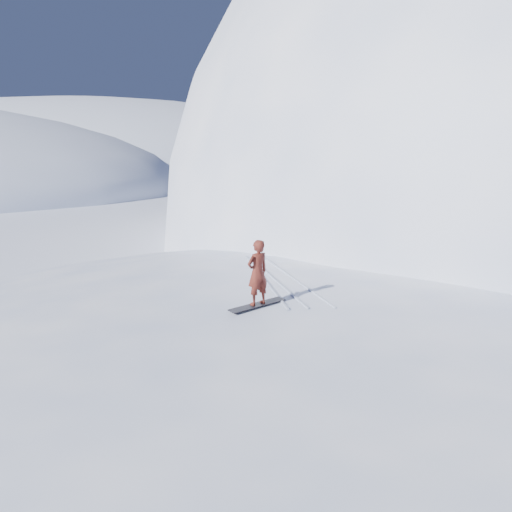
{
  "coord_description": "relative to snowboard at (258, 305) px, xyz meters",
  "views": [
    {
      "loc": [
        -2.36,
        -9.18,
        6.49
      ],
      "look_at": [
        -1.86,
        3.21,
        3.5
      ],
      "focal_mm": 32.0,
      "sensor_mm": 36.0,
      "label": 1
    }
  ],
  "objects": [
    {
      "name": "ground",
      "position": [
        1.86,
        -2.21,
        -2.41
      ],
      "size": [
        400.0,
        400.0,
        0.0
      ],
      "primitive_type": "plane",
      "color": "white",
      "rests_on": "ground"
    },
    {
      "name": "near_ridge",
      "position": [
        2.86,
        0.79,
        -2.41
      ],
      "size": [
        36.0,
        28.0,
        4.8
      ],
      "primitive_type": "ellipsoid",
      "color": "white",
      "rests_on": "ground"
    },
    {
      "name": "peak_shoulder",
      "position": [
        11.86,
        17.79,
        -2.41
      ],
      "size": [
        28.0,
        24.0,
        18.0
      ],
      "primitive_type": "ellipsoid",
      "color": "white",
      "rests_on": "ground"
    },
    {
      "name": "far_ridge_c",
      "position": [
        -38.14,
        107.79,
        -2.41
      ],
      "size": [
        140.0,
        90.0,
        36.0
      ],
      "primitive_type": "ellipsoid",
      "color": "white",
      "rests_on": "ground"
    },
    {
      "name": "wind_bumps",
      "position": [
        1.3,
        -0.09,
        -2.41
      ],
      "size": [
        16.0,
        14.4,
        1.0
      ],
      "color": "white",
      "rests_on": "ground"
    },
    {
      "name": "snowboard",
      "position": [
        0.0,
        0.0,
        0.0
      ],
      "size": [
        1.57,
        1.25,
        0.03
      ],
      "primitive_type": "cube",
      "rotation": [
        0.0,
        0.0,
        0.62
      ],
      "color": "black",
      "rests_on": "near_ridge"
    },
    {
      "name": "snowboarder",
      "position": [
        0.0,
        0.0,
        0.88
      ],
      "size": [
        0.76,
        0.71,
        1.74
      ],
      "primitive_type": "imported",
      "rotation": [
        0.0,
        0.0,
        3.77
      ],
      "color": "maroon",
      "rests_on": "snowboard"
    },
    {
      "name": "board_tracks",
      "position": [
        0.7,
        2.59,
        0.01
      ],
      "size": [
        2.29,
        5.93,
        0.04
      ],
      "color": "silver",
      "rests_on": "ground"
    }
  ]
}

